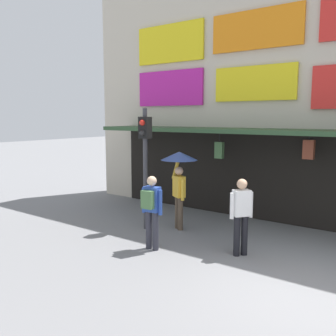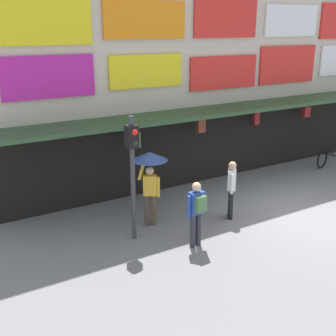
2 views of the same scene
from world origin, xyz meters
The scene contains 5 objects.
ground_plane centered at (0.00, 0.00, 0.00)m, with size 80.00×80.00×0.00m, color slate.
traffic_light_near centered at (-4.78, 1.31, 2.14)m, with size 0.31×0.34×3.20m.
pedestrian_in_white centered at (-1.89, 1.03, 0.95)m, with size 0.39×0.44×1.68m.
pedestrian_with_umbrella centered at (-4.04, 1.81, 1.64)m, with size 0.96×0.96×2.08m.
pedestrian_in_blue centered at (-3.66, 0.16, 0.98)m, with size 0.53×0.37×1.68m.
Camera 1 is at (1.46, -6.18, 2.98)m, focal length 40.03 mm.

